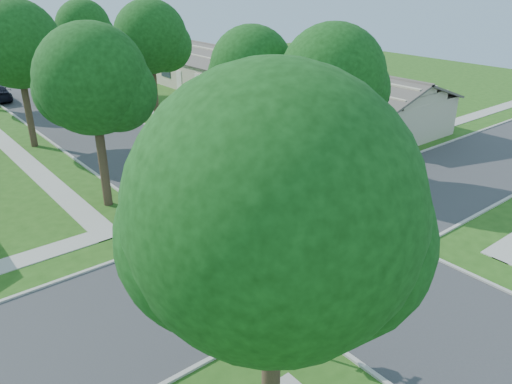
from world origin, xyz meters
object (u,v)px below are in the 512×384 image
object	(u,v)px
stop_sign_sw	(292,294)
tree_e_mid	(151,40)
tree_e_near	(252,71)
tree_sw_corner	(276,223)
stop_sign_ne	(301,150)
car_driveway	(307,163)
tree_e_far	(84,30)
car_curb_east	(67,96)
tree_ne_corner	(333,82)
house_ne_far	(216,72)
tree_w_near	(94,84)
tree_w_mid	(17,48)
house_ne_near	(350,105)

from	to	relation	value
stop_sign_sw	tree_e_mid	world-z (taller)	tree_e_mid
tree_e_near	tree_sw_corner	xyz separation A→B (m)	(-12.19, -16.00, 0.62)
stop_sign_ne	car_driveway	xyz separation A→B (m)	(1.30, 0.80, -1.28)
tree_e_far	car_curb_east	bearing A→B (deg)	-137.56
tree_ne_corner	car_curb_east	bearing A→B (deg)	101.00
tree_sw_corner	tree_e_far	bearing A→B (deg)	73.44
tree_e_near	car_driveway	world-z (taller)	tree_e_near
house_ne_far	stop_sign_ne	bearing A→B (deg)	-114.93
tree_e_near	tree_w_near	size ratio (longest dim) A/B	0.92
tree_e_near	tree_sw_corner	size ratio (longest dim) A/B	0.87
tree_e_mid	tree_sw_corner	size ratio (longest dim) A/B	0.96
tree_ne_corner	house_ne_far	distance (m)	26.91
tree_ne_corner	car_curb_east	distance (m)	27.46
tree_e_far	tree_ne_corner	world-z (taller)	tree_e_far
tree_w_near	car_driveway	xyz separation A→B (m)	(10.64, -3.51, -5.37)
tree_w_mid	tree_sw_corner	bearing A→B (deg)	-95.70
stop_sign_ne	house_ne_far	size ratio (longest dim) A/B	0.22
tree_sw_corner	tree_w_near	bearing A→B (deg)	80.10
tree_e_far	tree_sw_corner	xyz separation A→B (m)	(-12.19, -41.00, 0.28)
tree_w_mid	car_driveway	xyz separation A→B (m)	(10.64, -15.51, -5.74)
tree_w_mid	tree_e_mid	bearing A→B (deg)	-0.00
tree_e_mid	tree_w_mid	bearing A→B (deg)	180.00
tree_ne_corner	house_ne_near	size ratio (longest dim) A/B	0.64
stop_sign_sw	house_ne_near	bearing A→B (deg)	37.18
tree_e_near	tree_w_mid	xyz separation A→B (m)	(-9.39, 12.00, 0.85)
tree_e_far	tree_ne_corner	xyz separation A→B (m)	(1.61, -29.80, -0.39)
stop_sign_ne	tree_sw_corner	world-z (taller)	tree_sw_corner
tree_e_near	tree_w_mid	world-z (taller)	tree_w_mid
house_ne_far	stop_sign_sw	bearing A→B (deg)	-121.55
car_driveway	tree_w_near	bearing A→B (deg)	80.41
tree_w_near	tree_sw_corner	bearing A→B (deg)	-99.90
tree_sw_corner	stop_sign_ne	bearing A→B (deg)	43.94
tree_ne_corner	car_driveway	world-z (taller)	tree_ne_corner
house_ne_near	tree_sw_corner	bearing A→B (deg)	-142.48
house_ne_near	house_ne_far	bearing A→B (deg)	90.00
stop_sign_ne	tree_e_near	bearing A→B (deg)	89.32
stop_sign_ne	car_driveway	size ratio (longest dim) A/B	0.65
tree_ne_corner	house_ne_near	distance (m)	12.47
house_ne_near	car_curb_east	bearing A→B (deg)	126.82
stop_sign_ne	car_driveway	distance (m)	1.99
tree_e_near	tree_sw_corner	world-z (taller)	tree_sw_corner
car_curb_east	car_driveway	bearing A→B (deg)	-82.33
tree_ne_corner	tree_w_near	bearing A→B (deg)	156.44
stop_sign_sw	tree_e_mid	bearing A→B (deg)	69.80
tree_sw_corner	house_ne_near	xyz separation A→B (m)	(23.43, 17.99, -4.75)
stop_sign_sw	tree_w_near	size ratio (longest dim) A/B	0.33
house_ne_near	car_curb_east	xyz separation A→B (m)	(-14.79, 19.76, -0.69)
tree_e_far	house_ne_near	bearing A→B (deg)	-63.97
tree_e_far	tree_w_near	world-z (taller)	tree_w_near
tree_e_far	tree_ne_corner	bearing A→B (deg)	-86.91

